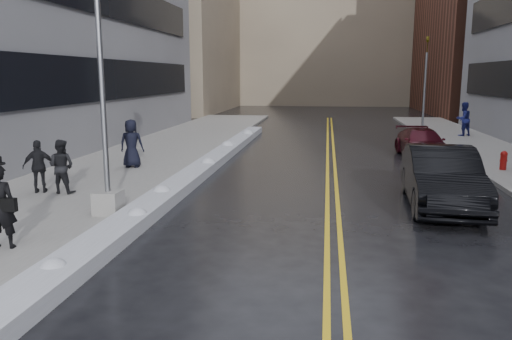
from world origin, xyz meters
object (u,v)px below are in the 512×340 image
at_px(pedestrian_fedora, 0,207).
at_px(pedestrian_d, 39,167).
at_px(fire_hydrant, 504,159).
at_px(pedestrian_b, 61,166).
at_px(car_black, 442,178).
at_px(pedestrian_c, 132,143).
at_px(lamppost, 104,122).
at_px(traffic_signal, 425,80).
at_px(pedestrian_east, 463,119).
at_px(car_maroon, 422,143).

height_order(pedestrian_fedora, pedestrian_d, pedestrian_fedora).
relative_size(fire_hydrant, pedestrian_d, 0.45).
bearing_deg(pedestrian_b, car_black, -174.83).
xyz_separation_m(pedestrian_c, car_black, (10.79, -4.01, -0.24)).
bearing_deg(pedestrian_d, lamppost, 125.01).
distance_m(fire_hydrant, traffic_signal, 14.30).
bearing_deg(pedestrian_b, pedestrian_east, -130.13).
bearing_deg(fire_hydrant, traffic_signal, 92.05).
xyz_separation_m(lamppost, pedestrian_b, (-2.40, 2.03, -1.56)).
distance_m(pedestrian_fedora, pedestrian_east, 26.55).
distance_m(pedestrian_fedora, pedestrian_d, 5.22).
relative_size(pedestrian_c, pedestrian_east, 0.94).
bearing_deg(car_black, pedestrian_fedora, -148.55).
xyz_separation_m(pedestrian_east, car_maroon, (-3.74, -7.74, -0.50)).
height_order(lamppost, traffic_signal, lamppost).
xyz_separation_m(lamppost, car_black, (8.83, 2.51, -1.68)).
xyz_separation_m(pedestrian_fedora, pedestrian_east, (14.70, 22.11, 0.12)).
bearing_deg(traffic_signal, lamppost, -118.21).
relative_size(pedestrian_east, car_maroon, 0.45).
distance_m(pedestrian_d, car_black, 11.95).
relative_size(pedestrian_fedora, car_black, 0.34).
bearing_deg(fire_hydrant, pedestrian_d, -158.72).
relative_size(fire_hydrant, pedestrian_c, 0.39).
bearing_deg(car_maroon, pedestrian_c, -160.86).
height_order(traffic_signal, pedestrian_c, traffic_signal).
relative_size(pedestrian_fedora, pedestrian_b, 1.07).
xyz_separation_m(pedestrian_d, pedestrian_east, (16.75, 17.31, 0.19)).
xyz_separation_m(car_black, car_maroon, (1.08, 9.06, -0.21)).
bearing_deg(pedestrian_c, car_maroon, -162.21).
bearing_deg(car_black, traffic_signal, 84.58).
distance_m(lamppost, car_black, 9.33).
relative_size(traffic_signal, pedestrian_d, 3.70).
bearing_deg(lamppost, pedestrian_d, 147.25).
xyz_separation_m(pedestrian_b, pedestrian_d, (-0.71, -0.03, -0.02)).
bearing_deg(pedestrian_c, pedestrian_d, 70.52).
distance_m(pedestrian_c, car_black, 11.52).
bearing_deg(pedestrian_east, pedestrian_fedora, 27.93).
distance_m(lamppost, pedestrian_d, 4.01).
bearing_deg(pedestrian_east, pedestrian_b, 18.67).
bearing_deg(car_maroon, lamppost, -134.48).
bearing_deg(pedestrian_fedora, car_black, -162.65).
distance_m(pedestrian_east, car_maroon, 8.61).
height_order(fire_hydrant, pedestrian_d, pedestrian_d).
xyz_separation_m(pedestrian_c, car_maroon, (11.87, 5.05, -0.44)).
xyz_separation_m(pedestrian_fedora, pedestrian_c, (-0.91, 9.32, 0.06)).
height_order(pedestrian_c, car_black, pedestrian_c).
height_order(pedestrian_east, car_black, pedestrian_east).
bearing_deg(fire_hydrant, car_black, -122.26).
xyz_separation_m(traffic_signal, pedestrian_d, (-14.91, -20.00, -2.44)).
xyz_separation_m(fire_hydrant, traffic_signal, (-0.50, 14.00, 2.85)).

